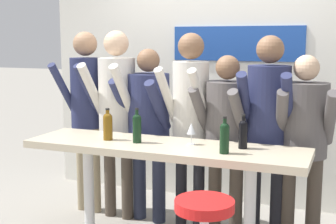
{
  "coord_description": "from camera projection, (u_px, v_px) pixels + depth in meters",
  "views": [
    {
      "loc": [
        1.39,
        -3.4,
        1.76
      ],
      "look_at": [
        0.0,
        0.09,
        1.17
      ],
      "focal_mm": 50.0,
      "sensor_mm": 36.0,
      "label": 1
    }
  ],
  "objects": [
    {
      "name": "person_far_right",
      "position": [
        304.0,
        131.0,
        3.91
      ],
      "size": [
        0.52,
        0.6,
        1.63
      ],
      "rotation": [
        0.0,
        0.0,
        0.15
      ],
      "color": "#473D33",
      "rests_on": "ground_plane"
    },
    {
      "name": "person_far_left",
      "position": [
        86.0,
        99.0,
        4.68
      ],
      "size": [
        0.4,
        0.55,
        1.83
      ],
      "rotation": [
        0.0,
        0.0,
        -0.07
      ],
      "color": "gray",
      "rests_on": "ground_plane"
    },
    {
      "name": "back_wall",
      "position": [
        216.0,
        85.0,
        5.08
      ],
      "size": [
        3.89,
        0.12,
        2.52
      ],
      "color": "silver",
      "rests_on": "ground_plane"
    },
    {
      "name": "wine_bottle_3",
      "position": [
        243.0,
        133.0,
        3.6
      ],
      "size": [
        0.07,
        0.07,
        0.27
      ],
      "color": "black",
      "rests_on": "tasting_table"
    },
    {
      "name": "wine_glass_0",
      "position": [
        191.0,
        129.0,
        3.74
      ],
      "size": [
        0.07,
        0.07,
        0.18
      ],
      "color": "silver",
      "rests_on": "tasting_table"
    },
    {
      "name": "person_center",
      "position": [
        190.0,
        108.0,
        4.23
      ],
      "size": [
        0.42,
        0.56,
        1.82
      ],
      "rotation": [
        0.0,
        0.0,
        -0.09
      ],
      "color": "black",
      "rests_on": "ground_plane"
    },
    {
      "name": "person_left",
      "position": [
        117.0,
        103.0,
        4.5
      ],
      "size": [
        0.44,
        0.57,
        1.84
      ],
      "rotation": [
        0.0,
        0.0,
        -0.05
      ],
      "color": "#473D33",
      "rests_on": "ground_plane"
    },
    {
      "name": "person_right",
      "position": [
        268.0,
        116.0,
        3.97
      ],
      "size": [
        0.44,
        0.56,
        1.79
      ],
      "rotation": [
        0.0,
        0.0,
        0.03
      ],
      "color": "black",
      "rests_on": "ground_plane"
    },
    {
      "name": "wine_bottle_1",
      "position": [
        137.0,
        127.0,
        3.8
      ],
      "size": [
        0.07,
        0.07,
        0.29
      ],
      "color": "black",
      "rests_on": "tasting_table"
    },
    {
      "name": "tasting_table",
      "position": [
        164.0,
        161.0,
        3.78
      ],
      "size": [
        2.29,
        0.61,
        0.92
      ],
      "color": "beige",
      "rests_on": "ground_plane"
    },
    {
      "name": "person_center_left",
      "position": [
        148.0,
        117.0,
        4.45
      ],
      "size": [
        0.51,
        0.59,
        1.67
      ],
      "rotation": [
        0.0,
        0.0,
        -0.11
      ],
      "color": "#23283D",
      "rests_on": "ground_plane"
    },
    {
      "name": "person_center_right",
      "position": [
        226.0,
        127.0,
        4.11
      ],
      "size": [
        0.5,
        0.59,
        1.62
      ],
      "rotation": [
        0.0,
        0.0,
        -0.16
      ],
      "color": "#473D33",
      "rests_on": "ground_plane"
    },
    {
      "name": "wine_bottle_2",
      "position": [
        108.0,
        125.0,
        3.91
      ],
      "size": [
        0.08,
        0.08,
        0.27
      ],
      "color": "brown",
      "rests_on": "tasting_table"
    },
    {
      "name": "wine_bottle_0",
      "position": [
        224.0,
        136.0,
        3.44
      ],
      "size": [
        0.07,
        0.07,
        0.28
      ],
      "color": "black",
      "rests_on": "tasting_table"
    }
  ]
}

